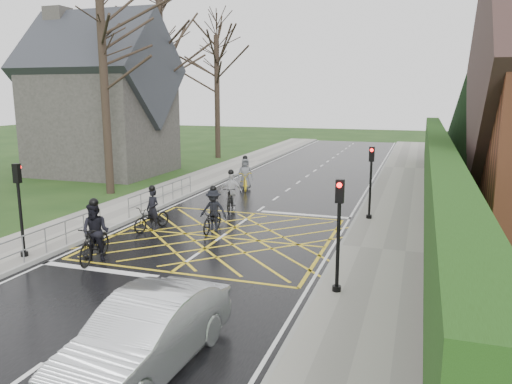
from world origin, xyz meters
The scene contains 22 objects.
ground centered at (0.00, 0.00, 0.00)m, with size 120.00×120.00×0.00m, color black.
road centered at (0.00, 0.00, 0.01)m, with size 9.00×80.00×0.01m, color black.
sidewalk_right centered at (6.00, 0.00, 0.07)m, with size 3.00×80.00×0.15m, color gray.
sidewalk_left centered at (-6.00, 0.00, 0.07)m, with size 3.00×80.00×0.15m, color gray.
stone_wall centered at (7.75, 6.00, 0.35)m, with size 0.50×38.00×0.70m, color slate.
hedge centered at (7.75, 6.00, 2.10)m, with size 0.90×38.00×2.80m, color #18330E.
conifer centered at (10.75, 26.00, 4.99)m, with size 4.60×4.60×10.00m.
church centered at (-13.54, 12.00, 4.93)m, with size 8.80×7.80×11.00m.
tree_near centered at (-9.00, 6.00, 7.91)m, with size 9.24×9.24×11.44m.
tree_mid centered at (-10.00, 14.00, 8.63)m, with size 10.08×10.08×12.48m.
tree_far centered at (-9.30, 22.00, 7.19)m, with size 8.40×8.40×10.40m.
railing_south centered at (-4.65, -3.50, 0.78)m, with size 0.05×5.04×1.03m.
railing_north centered at (-4.65, 4.00, 0.79)m, with size 0.05×6.04×1.03m.
traffic_light_ne centered at (5.10, 4.20, 1.66)m, with size 0.24×0.31×3.21m.
traffic_light_se centered at (5.10, -4.20, 1.66)m, with size 0.24×0.31×3.21m.
traffic_light_sw centered at (-5.10, -4.50, 1.66)m, with size 0.24×0.31×3.21m.
cyclist_rear centered at (-3.01, 0.13, 0.59)m, with size 1.13×1.98×1.82m.
cyclist_back centered at (-2.84, -3.80, 0.79)m, with size 1.05×2.17×2.10m.
cyclist_mid centered at (-0.64, 0.75, 0.67)m, with size 1.12×1.92×1.83m.
cyclist_front centered at (-1.27, 4.32, 0.71)m, with size 1.11×2.00×1.93m.
cyclist_lead centered at (-2.34, 9.28, 0.68)m, with size 1.48×2.12×1.95m.
car centered at (2.15, -9.06, 0.76)m, with size 1.60×4.60×1.51m, color silver.
Camera 1 is at (7.03, -16.93, 5.41)m, focal length 35.00 mm.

